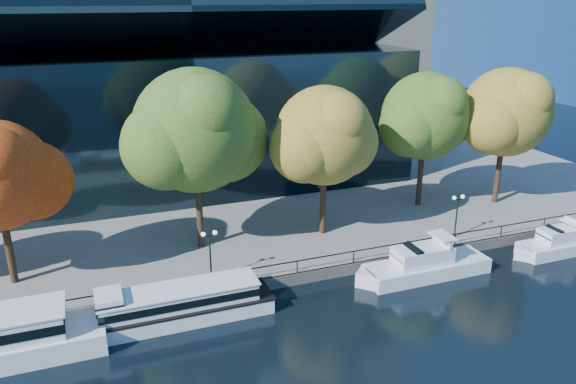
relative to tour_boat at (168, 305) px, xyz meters
name	(u,v)px	position (x,y,z in m)	size (l,w,h in m)	color
ground	(313,303)	(10.54, -1.32, -1.26)	(160.00, 160.00, 0.00)	black
promenade	(205,165)	(10.54, 35.06, -0.76)	(90.00, 67.08, 1.00)	slate
railing	(297,261)	(10.54, 1.93, 0.68)	(88.20, 0.08, 0.99)	black
convention_building	(177,114)	(6.54, 30.47, 7.25)	(50.00, 24.57, 21.43)	black
tour_boat	(168,305)	(0.00, 0.00, 0.00)	(15.57, 3.47, 2.95)	white
cruiser_near	(422,265)	(20.51, -0.59, -0.20)	(11.73, 3.02, 3.40)	white
cruiser_far	(558,243)	(34.38, -1.06, -0.30)	(9.20, 2.55, 3.00)	white
tree_2	(198,133)	(4.66, 9.32, 9.88)	(12.77, 10.47, 15.46)	black
tree_3	(327,138)	(15.74, 8.27, 8.76)	(10.91, 8.94, 13.57)	black
tree_4	(427,118)	(28.13, 11.48, 8.93)	(10.91, 8.94, 13.74)	black
tree_5	(508,114)	(36.16, 9.25, 9.17)	(11.18, 9.17, 14.09)	black
lamp_1	(210,244)	(3.88, 3.18, 2.72)	(1.26, 0.36, 4.03)	black
lamp_2	(458,206)	(26.40, 3.18, 2.72)	(1.26, 0.36, 4.03)	black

